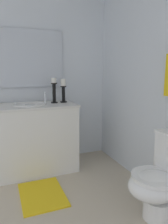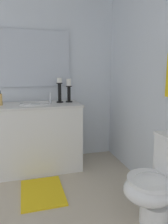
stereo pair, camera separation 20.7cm
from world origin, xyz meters
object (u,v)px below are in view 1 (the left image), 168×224
(toilet, at_px, (161,179))
(bath_mat, at_px, (42,194))
(vanity_cabinet, at_px, (32,138))
(mirror, at_px, (25,58))
(candle_holder_short, at_px, (54,90))
(candle_holder_tall, at_px, (63,90))
(sink_basin, at_px, (30,108))

(toilet, xyz_separation_m, bath_mat, (-0.72, -0.89, -0.36))
(vanity_cabinet, distance_m, mirror, 1.04)
(vanity_cabinet, relative_size, candle_holder_short, 3.51)
(bath_mat, bearing_deg, candle_holder_tall, 146.74)
(candle_holder_tall, bearing_deg, mirror, -116.66)
(candle_holder_short, bearing_deg, mirror, -125.77)
(vanity_cabinet, height_order, candle_holder_short, candle_holder_short)
(sink_basin, relative_size, toilet, 0.54)
(sink_basin, bearing_deg, toilet, 33.40)
(candle_holder_tall, xyz_separation_m, bath_mat, (0.68, -0.45, -1.02))
(mirror, distance_m, candle_holder_tall, 0.64)
(sink_basin, xyz_separation_m, candle_holder_short, (-0.05, 0.32, 0.21))
(candle_holder_short, relative_size, toilet, 0.43)
(bath_mat, bearing_deg, sink_basin, 179.91)
(candle_holder_short, bearing_deg, vanity_cabinet, -81.20)
(candle_holder_tall, distance_m, toilet, 1.61)
(sink_basin, bearing_deg, vanity_cabinet, -90.00)
(vanity_cabinet, distance_m, candle_holder_short, 0.68)
(sink_basin, distance_m, toilet, 1.68)
(sink_basin, distance_m, mirror, 0.67)
(candle_holder_short, height_order, bath_mat, candle_holder_short)
(vanity_cabinet, bearing_deg, bath_mat, 0.00)
(vanity_cabinet, bearing_deg, toilet, 33.43)
(mirror, height_order, toilet, mirror)
(candle_holder_short, bearing_deg, bath_mat, -25.37)
(toilet, bearing_deg, bath_mat, -129.07)
(vanity_cabinet, xyz_separation_m, candle_holder_tall, (-0.06, 0.45, 0.60))
(candle_holder_tall, bearing_deg, vanity_cabinet, -82.88)
(sink_basin, distance_m, bath_mat, 1.03)
(vanity_cabinet, xyz_separation_m, toilet, (1.35, 0.89, -0.07))
(sink_basin, height_order, mirror, mirror)
(candle_holder_short, xyz_separation_m, toilet, (1.40, 0.57, -0.67))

